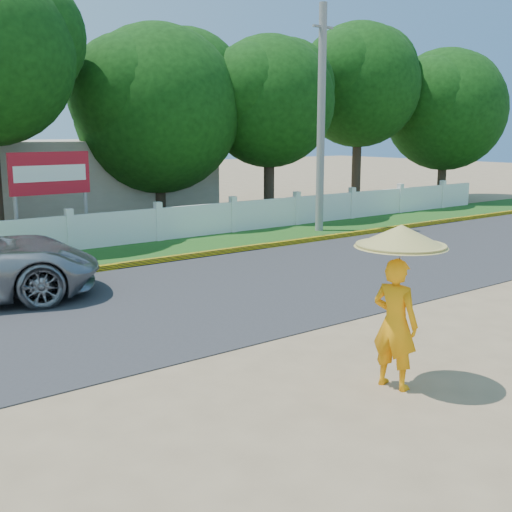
{
  "coord_description": "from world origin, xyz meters",
  "views": [
    {
      "loc": [
        -7.09,
        -7.28,
        3.59
      ],
      "look_at": [
        0.0,
        2.0,
        1.3
      ],
      "focal_mm": 45.0,
      "sensor_mm": 36.0,
      "label": 1
    }
  ],
  "objects": [
    {
      "name": "ground",
      "position": [
        0.0,
        0.0,
        0.0
      ],
      "size": [
        120.0,
        120.0,
        0.0
      ],
      "primitive_type": "plane",
      "color": "#9E8460",
      "rests_on": "ground"
    },
    {
      "name": "road",
      "position": [
        0.0,
        4.5,
        0.01
      ],
      "size": [
        60.0,
        7.0,
        0.02
      ],
      "primitive_type": "cube",
      "color": "#38383A",
      "rests_on": "ground"
    },
    {
      "name": "grass_verge",
      "position": [
        0.0,
        9.75,
        0.01
      ],
      "size": [
        60.0,
        3.5,
        0.03
      ],
      "primitive_type": "cube",
      "color": "#2D601E",
      "rests_on": "ground"
    },
    {
      "name": "curb",
      "position": [
        0.0,
        8.05,
        0.08
      ],
      "size": [
        40.0,
        0.18,
        0.16
      ],
      "primitive_type": "cube",
      "color": "yellow",
      "rests_on": "ground"
    },
    {
      "name": "fence",
      "position": [
        0.0,
        11.2,
        0.55
      ],
      "size": [
        40.0,
        0.1,
        1.1
      ],
      "primitive_type": "cube",
      "color": "silver",
      "rests_on": "ground"
    },
    {
      "name": "building_near",
      "position": [
        3.0,
        18.0,
        1.6
      ],
      "size": [
        10.0,
        6.0,
        3.2
      ],
      "primitive_type": "cube",
      "color": "#B7AD99",
      "rests_on": "ground"
    },
    {
      "name": "utility_pole",
      "position": [
        8.69,
        9.6,
        3.93
      ],
      "size": [
        0.28,
        0.28,
        7.87
      ],
      "primitive_type": "cylinder",
      "color": "gray",
      "rests_on": "ground"
    },
    {
      "name": "monk_with_parasol",
      "position": [
        -0.29,
        -1.61,
        1.52
      ],
      "size": [
        1.28,
        1.28,
        2.33
      ],
      "color": "#FF9A0D",
      "rests_on": "ground"
    },
    {
      "name": "billboard",
      "position": [
        -0.11,
        12.3,
        2.14
      ],
      "size": [
        2.5,
        0.13,
        2.95
      ],
      "color": "gray",
      "rests_on": "ground"
    },
    {
      "name": "tree_row",
      "position": [
        5.75,
        14.15,
        4.88
      ],
      "size": [
        39.36,
        7.71,
        8.62
      ],
      "color": "#473828",
      "rests_on": "ground"
    }
  ]
}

